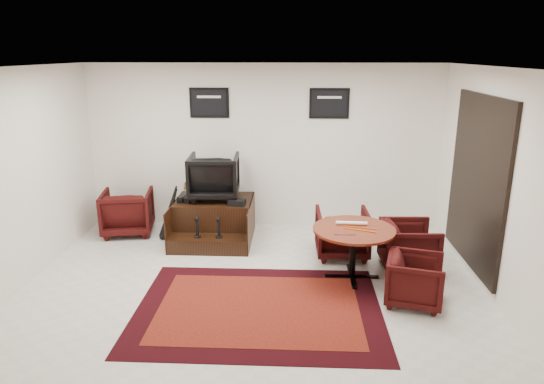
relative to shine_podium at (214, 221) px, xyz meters
The scene contains 16 objects.
ground 1.98m from the shine_podium, 66.83° to the right, with size 6.00×6.00×0.00m, color beige.
room_shell 2.53m from the shine_podium, 54.93° to the right, with size 6.02×5.02×2.81m.
area_rug 2.46m from the shine_podium, 68.37° to the right, with size 2.93×2.20×0.01m.
shine_podium is the anchor object (origin of this frame).
shine_chair 0.77m from the shine_podium, 90.00° to the left, with size 0.79×0.74×0.81m, color black.
shoes_pair 0.59m from the shine_podium, behind, with size 0.26×0.30×0.10m.
polish_kit 0.61m from the shine_podium, 28.23° to the right, with size 0.26×0.18×0.09m, color black.
umbrella_black 0.73m from the shine_podium, behind, with size 0.34×0.13×0.91m, color black, non-canonical shape.
umbrella_hooked 0.75m from the shine_podium, behind, with size 0.34×0.13×0.93m, color black, non-canonical shape.
armchair_side 1.51m from the shine_podium, behind, with size 0.80×0.75×0.82m, color black.
meeting_table 2.54m from the shine_podium, 33.06° to the right, with size 1.09×1.09×0.72m.
table_chair_back 2.13m from the shine_podium, 16.56° to the right, with size 0.76×0.71×0.78m, color black.
table_chair_window 3.12m from the shine_podium, 19.33° to the right, with size 0.73×0.68×0.75m, color black.
table_chair_corner 3.45m from the shine_podium, 36.10° to the right, with size 0.65×0.61×0.67m, color black.
paper_roll 2.47m from the shine_podium, 30.56° to the right, with size 0.05×0.05×0.42m, color white.
table_clutter 2.61m from the shine_podium, 33.80° to the right, with size 0.57×0.33×0.01m.
Camera 1 is at (0.53, -5.65, 2.97)m, focal length 32.00 mm.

